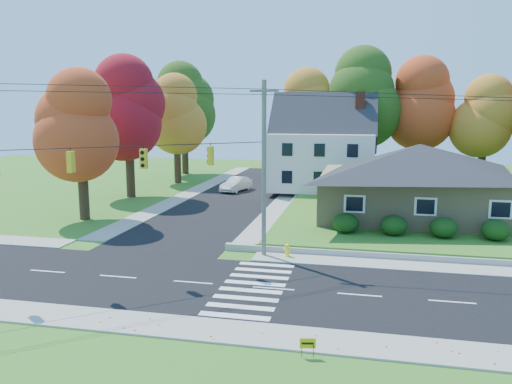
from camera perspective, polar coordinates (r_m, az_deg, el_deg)
ground at (r=24.05m, az=2.00°, el=-11.00°), size 120.00×120.00×0.00m
road_main at (r=24.04m, az=2.00°, el=-10.98°), size 90.00×8.00×0.02m
road_cross at (r=50.35m, az=-1.75°, el=-0.18°), size 8.00×44.00×0.02m
sidewalk_north at (r=28.72m, az=3.77°, el=-7.51°), size 90.00×2.00×0.08m
sidewalk_south at (r=19.51m, az=-0.69°, el=-15.91°), size 90.00×2.00×0.08m
lawn at (r=44.88m, az=23.58°, el=-1.84°), size 30.00×30.00×0.50m
ranch_house at (r=38.75m, az=18.05°, el=1.34°), size 14.60×10.60×5.40m
colonial_house at (r=50.49m, az=7.70°, el=4.99°), size 10.40×8.40×9.60m
hedge_row at (r=33.00m, az=18.07°, el=-3.76°), size 10.70×1.70×1.27m
traffic_infrastructure at (r=24.12m, az=2.28°, el=1.69°), size 38.10×10.66×10.00m
tree_lot_0 at (r=56.51m, az=6.18°, el=9.26°), size 6.72×6.72×12.51m
tree_lot_1 at (r=55.21m, az=12.40°, el=10.45°), size 7.84×7.84×14.60m
tree_lot_2 at (r=56.53m, az=18.55°, el=9.50°), size 7.28×7.28×13.56m
tree_lot_3 at (r=56.51m, az=24.70°, el=7.81°), size 6.16×6.16×11.47m
tree_west_0 at (r=40.11m, az=-19.49°, el=7.11°), size 6.16×6.16×11.47m
tree_west_1 at (r=49.34m, az=-14.45°, el=9.19°), size 7.28×7.28×13.56m
tree_west_2 at (r=58.10m, az=-9.10°, el=8.71°), size 6.72×6.72×12.51m
tree_west_3 at (r=66.29m, az=-8.24°, el=9.93°), size 7.84×7.84×14.60m
white_car at (r=51.72m, az=-2.29°, el=0.90°), size 2.60×4.68×1.46m
fire_hydrant at (r=28.81m, az=3.58°, el=-6.73°), size 0.46×0.36×0.81m
yard_sign at (r=17.86m, az=5.93°, el=-16.86°), size 0.55×0.14×0.69m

